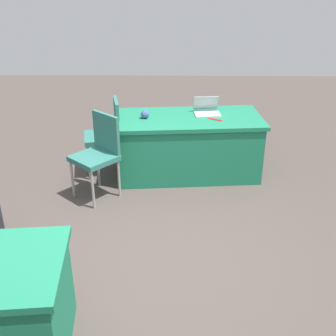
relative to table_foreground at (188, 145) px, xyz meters
The scene contains 7 objects.
ground_plane 1.95m from the table_foreground, 78.43° to the left, with size 14.40×14.40×0.00m, color #4C423D.
table_foreground is the anchor object (origin of this frame).
chair_near_front 1.04m from the table_foreground, ahead, with size 0.52×0.52×0.97m.
chair_tucked_right 1.21m from the table_foreground, 29.95° to the left, with size 0.62×0.62×0.97m.
laptop_silver 0.50m from the table_foreground, 149.45° to the right, with size 0.34×0.32×0.21m.
yarn_ball 0.69m from the table_foreground, ahead, with size 0.10×0.10×0.10m, color #3F5999.
scissors_red 0.51m from the table_foreground, 164.66° to the left, with size 0.18×0.04×0.01m, color red.
Camera 1 is at (-0.21, 3.08, 2.47)m, focal length 44.88 mm.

